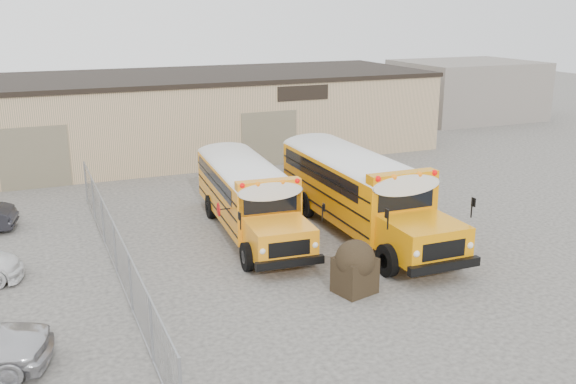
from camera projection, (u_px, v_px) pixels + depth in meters
name	position (u px, v px, depth m)	size (l,w,h in m)	color
ground	(322.00, 279.00, 20.59)	(120.00, 120.00, 0.00)	#403D3A
warehouse	(175.00, 114.00, 37.65)	(30.20, 10.20, 4.67)	tan
chainlink_fence	(115.00, 248.00, 20.77)	(0.07, 18.07, 1.81)	gray
distant_building_right	(466.00, 90.00, 50.16)	(10.00, 8.00, 4.40)	gray
school_bus_left	(216.00, 159.00, 29.92)	(3.22, 9.56, 2.76)	orange
school_bus_right	(295.00, 152.00, 30.39)	(2.88, 10.61, 3.10)	orange
tarp_bundle	(355.00, 266.00, 19.40)	(1.34, 1.26, 1.68)	black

